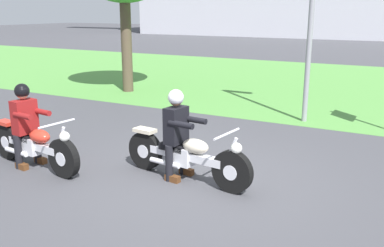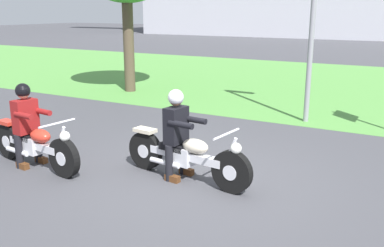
{
  "view_description": "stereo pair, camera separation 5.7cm",
  "coord_description": "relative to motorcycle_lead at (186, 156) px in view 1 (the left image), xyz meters",
  "views": [
    {
      "loc": [
        2.95,
        -5.51,
        2.54
      ],
      "look_at": [
        -0.08,
        0.1,
        0.85
      ],
      "focal_mm": 40.22,
      "sensor_mm": 36.0,
      "label": 1
    },
    {
      "loc": [
        3.0,
        -5.48,
        2.54
      ],
      "look_at": [
        -0.08,
        0.1,
        0.85
      ],
      "focal_mm": 40.22,
      "sensor_mm": 36.0,
      "label": 2
    }
  ],
  "objects": [
    {
      "name": "motorcycle_follow",
      "position": [
        -2.46,
        -0.73,
        -0.0
      ],
      "size": [
        2.13,
        0.66,
        0.87
      ],
      "rotation": [
        0.0,
        0.0,
        -0.12
      ],
      "color": "black",
      "rests_on": "ground"
    },
    {
      "name": "motorcycle_lead",
      "position": [
        0.0,
        0.0,
        0.0
      ],
      "size": [
        2.26,
        0.66,
        0.87
      ],
      "rotation": [
        0.0,
        0.0,
        -0.12
      ],
      "color": "black",
      "rests_on": "ground"
    },
    {
      "name": "grass_verge",
      "position": [
        0.07,
        9.97,
        -0.38
      ],
      "size": [
        60.0,
        12.0,
        0.01
      ],
      "primitive_type": "cube",
      "color": "#549342",
      "rests_on": "ground"
    },
    {
      "name": "rider_follow",
      "position": [
        -2.62,
        -0.7,
        0.43
      ],
      "size": [
        0.59,
        0.5,
        1.39
      ],
      "rotation": [
        0.0,
        0.0,
        -0.12
      ],
      "color": "black",
      "rests_on": "ground"
    },
    {
      "name": "rider_lead",
      "position": [
        -0.17,
        0.02,
        0.43
      ],
      "size": [
        0.59,
        0.5,
        1.39
      ],
      "rotation": [
        0.0,
        0.0,
        -0.12
      ],
      "color": "black",
      "rests_on": "ground"
    },
    {
      "name": "ground",
      "position": [
        0.07,
        0.1,
        -0.39
      ],
      "size": [
        120.0,
        120.0,
        0.0
      ],
      "primitive_type": "plane",
      "color": "#424247"
    }
  ]
}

